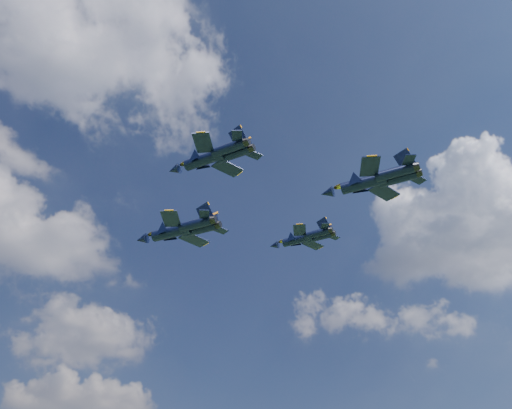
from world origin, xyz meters
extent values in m
cylinder|color=black|center=(-15.14, 22.76, 64.11)|extent=(8.27, 9.21, 2.07)
cone|color=black|center=(-19.45, 27.84, 64.11)|extent=(3.42, 3.54, 1.95)
ellipsoid|color=brown|center=(-17.60, 25.65, 64.74)|extent=(2.98, 3.23, 0.94)
cube|color=black|center=(-16.81, 18.34, 64.11)|extent=(5.10, 6.06, 0.21)
cube|color=black|center=(-10.51, 23.69, 64.11)|extent=(5.95, 4.50, 0.21)
cube|color=black|center=(-11.99, 14.44, 64.11)|extent=(2.62, 3.20, 0.16)
cube|color=black|center=(-7.44, 18.31, 64.11)|extent=(3.06, 2.27, 0.16)
cube|color=black|center=(-11.27, 16.26, 65.72)|extent=(2.80, 2.18, 3.46)
cube|color=black|center=(-9.35, 17.89, 65.72)|extent=(2.02, 3.09, 3.46)
cylinder|color=black|center=(-17.58, -0.35, 64.03)|extent=(6.62, 8.08, 1.75)
cone|color=black|center=(-20.94, 4.18, 64.03)|extent=(2.84, 3.02, 1.65)
ellipsoid|color=brown|center=(-19.49, 2.23, 64.57)|extent=(2.42, 2.80, 0.80)
cube|color=black|center=(-19.23, -4.00, 64.03)|extent=(4.49, 5.14, 0.18)
cube|color=black|center=(-13.61, 0.18, 64.03)|extent=(4.97, 3.57, 0.18)
cube|color=black|center=(-15.38, -7.56, 64.03)|extent=(2.32, 2.74, 0.14)
cube|color=black|center=(-11.32, -4.54, 64.03)|extent=(2.53, 1.79, 0.14)
cube|color=black|center=(-14.67, -6.06, 65.40)|extent=(2.26, 1.98, 2.93)
cube|color=black|center=(-12.95, -4.79, 65.40)|extent=(1.69, 2.69, 2.93)
cylinder|color=black|center=(9.80, 19.87, 67.09)|extent=(6.29, 7.57, 1.65)
cone|color=black|center=(6.60, 24.11, 67.09)|extent=(2.68, 2.84, 1.56)
ellipsoid|color=brown|center=(7.98, 22.28, 67.59)|extent=(2.30, 2.63, 0.75)
cube|color=black|center=(8.27, 16.42, 67.09)|extent=(4.21, 4.84, 0.16)
cube|color=black|center=(13.54, 20.39, 67.09)|extent=(4.69, 3.40, 0.16)
cube|color=black|center=(11.93, 13.10, 67.09)|extent=(2.17, 2.57, 0.13)
cube|color=black|center=(15.73, 15.97, 67.09)|extent=(2.39, 1.70, 0.13)
cube|color=black|center=(12.59, 14.51, 68.37)|extent=(2.14, 1.85, 2.76)
cube|color=black|center=(14.19, 15.73, 68.37)|extent=(1.60, 2.53, 2.76)
cylinder|color=black|center=(8.44, -4.71, 64.71)|extent=(7.70, 9.04, 1.99)
cone|color=black|center=(4.49, 0.33, 64.71)|extent=(3.25, 3.42, 1.88)
ellipsoid|color=brown|center=(6.19, -1.84, 65.31)|extent=(2.80, 3.15, 0.91)
cube|color=black|center=(6.68, -8.90, 64.71)|extent=(5.02, 5.83, 0.20)
cube|color=black|center=(12.93, -3.99, 64.71)|extent=(5.68, 4.17, 0.20)
cube|color=black|center=(11.16, -12.82, 64.71)|extent=(2.59, 3.09, 0.15)
cube|color=black|center=(15.68, -9.28, 64.71)|extent=(2.90, 2.10, 0.15)
cube|color=black|center=(11.92, -11.11, 66.25)|extent=(2.62, 2.19, 3.32)
cube|color=black|center=(13.83, -9.61, 66.25)|extent=(1.93, 3.02, 3.32)
camera|label=1|loc=(-39.84, -65.68, 11.15)|focal=40.00mm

